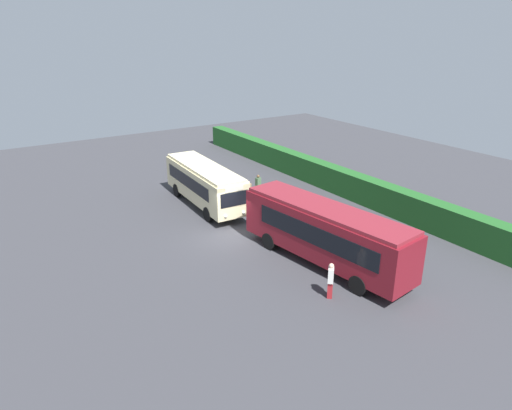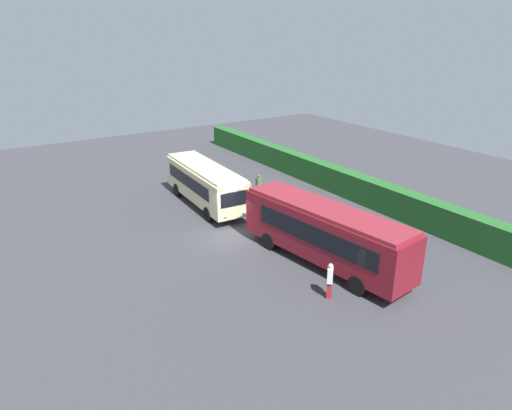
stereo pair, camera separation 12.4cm
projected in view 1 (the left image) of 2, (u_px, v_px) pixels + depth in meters
The scene contains 7 objects.
ground_plane at pixel (229, 236), 28.29m from camera, with size 64.00×64.00×0.00m, color #38383D.
bus_cream at pixel (205, 183), 32.68m from camera, with size 9.28×2.80×2.98m.
bus_maroon at pixel (325, 231), 24.41m from camera, with size 10.61×3.66×3.30m.
person_left at pixel (258, 186), 34.45m from camera, with size 0.34×0.45×1.82m.
person_center at pixel (249, 191), 33.56m from camera, with size 0.41×0.50×1.65m.
person_right at pixel (331, 280), 21.53m from camera, with size 0.50×0.49×1.82m.
hedge_row at pixel (361, 189), 33.71m from camera, with size 44.00×1.15×1.94m, color #215A24.
Camera 1 is at (22.42, -12.67, 11.99)m, focal length 32.14 mm.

